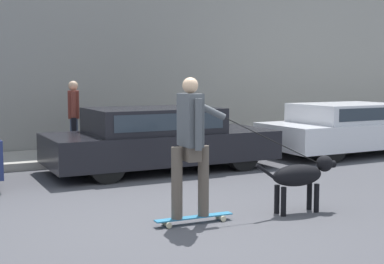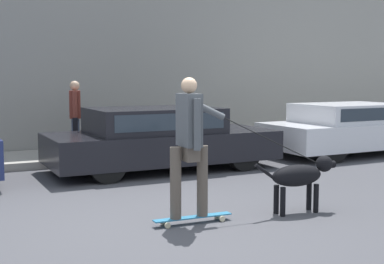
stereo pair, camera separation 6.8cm
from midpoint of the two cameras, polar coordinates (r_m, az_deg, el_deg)
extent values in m
plane|color=#47474C|center=(6.65, -1.55, -9.61)|extent=(36.00, 36.00, 0.00)
cube|color=gray|center=(12.63, -14.21, 8.90)|extent=(32.00, 0.30, 4.95)
cube|color=#A39E93|center=(11.69, -12.80, -2.61)|extent=(30.00, 1.81, 0.15)
cylinder|color=black|center=(11.50, 1.61, -1.39)|extent=(0.63, 0.20, 0.63)
cylinder|color=black|center=(10.18, 5.73, -2.38)|extent=(0.63, 0.20, 0.63)
cylinder|color=black|center=(10.52, -11.38, -2.20)|extent=(0.63, 0.20, 0.63)
cylinder|color=black|center=(9.05, -8.80, -3.46)|extent=(0.63, 0.20, 0.63)
cube|color=black|center=(10.21, -2.97, -1.50)|extent=(4.33, 1.81, 0.55)
cube|color=black|center=(10.09, -3.89, 1.29)|extent=(2.38, 1.62, 0.46)
cube|color=#28333D|center=(9.35, -1.97, 1.07)|extent=(2.09, 0.02, 0.30)
cylinder|color=black|center=(14.37, 18.53, -0.19)|extent=(0.65, 0.21, 0.65)
cylinder|color=black|center=(12.63, 10.16, -0.78)|extent=(0.65, 0.21, 0.65)
cylinder|color=black|center=(11.41, 15.02, -1.60)|extent=(0.65, 0.21, 0.65)
cube|color=silver|center=(12.87, 17.00, -0.17)|extent=(4.27, 1.90, 0.55)
cube|color=silver|center=(12.71, 16.51, 1.97)|extent=(2.30, 1.69, 0.42)
cube|color=#28333D|center=(12.12, 19.22, 1.80)|extent=(2.00, 0.04, 0.27)
cylinder|color=black|center=(7.39, 12.63, -6.67)|extent=(0.07, 0.07, 0.38)
cylinder|color=black|center=(7.26, 13.35, -6.90)|extent=(0.07, 0.07, 0.38)
cylinder|color=black|center=(7.11, 9.25, -7.10)|extent=(0.07, 0.07, 0.38)
cylinder|color=black|center=(6.98, 9.94, -7.35)|extent=(0.07, 0.07, 0.38)
ellipsoid|color=black|center=(7.12, 11.37, -4.57)|extent=(0.75, 0.33, 0.28)
sphere|color=black|center=(7.34, 14.18, -3.30)|extent=(0.22, 0.22, 0.22)
cylinder|color=black|center=(7.41, 14.79, -3.37)|extent=(0.13, 0.11, 0.10)
cylinder|color=black|center=(6.85, 8.06, -4.20)|extent=(0.30, 0.06, 0.22)
cylinder|color=beige|center=(6.81, 2.94, -8.94)|extent=(0.07, 0.03, 0.07)
cylinder|color=beige|center=(6.68, 3.53, -9.23)|extent=(0.07, 0.03, 0.07)
cylinder|color=beige|center=(6.53, -2.81, -9.59)|extent=(0.07, 0.03, 0.07)
cylinder|color=beige|center=(6.39, -2.32, -9.93)|extent=(0.07, 0.03, 0.07)
cube|color=teal|center=(6.58, 0.40, -9.07)|extent=(1.01, 0.16, 0.02)
cylinder|color=brown|center=(6.53, 1.41, -5.22)|extent=(0.13, 0.13, 0.87)
cylinder|color=brown|center=(6.39, -1.45, -5.46)|extent=(0.13, 0.13, 0.87)
cube|color=brown|center=(6.40, -0.01, -2.30)|extent=(0.18, 0.31, 0.17)
cube|color=#4C5156|center=(6.36, -0.01, 1.29)|extent=(0.21, 0.39, 0.63)
sphere|color=tan|center=(6.34, -0.01, 4.99)|extent=(0.19, 0.19, 0.19)
cylinder|color=#4C5156|center=(6.15, 0.88, 0.80)|extent=(0.08, 0.08, 0.60)
cylinder|color=#4C5156|center=(6.63, 1.44, 2.65)|extent=(0.58, 0.20, 0.34)
cylinder|color=black|center=(7.00, 9.15, -1.11)|extent=(1.39, 0.31, 0.69)
cylinder|color=#3D4760|center=(11.28, -12.13, -0.52)|extent=(0.16, 0.16, 0.78)
cylinder|color=#3D4760|center=(11.45, -12.12, -0.42)|extent=(0.16, 0.16, 0.78)
cube|color=brown|center=(11.31, -12.20, 2.91)|extent=(0.33, 0.49, 0.57)
cylinder|color=brown|center=(11.04, -12.22, 2.91)|extent=(0.10, 0.10, 0.54)
cylinder|color=brown|center=(11.58, -12.19, 3.05)|extent=(0.10, 0.10, 0.54)
sphere|color=tan|center=(11.30, -12.24, 4.85)|extent=(0.20, 0.20, 0.20)
cube|color=black|center=(11.07, -12.17, 0.74)|extent=(0.16, 0.28, 0.30)
camera|label=1|loc=(0.03, -89.76, 0.03)|focal=50.00mm
camera|label=2|loc=(0.03, 90.24, -0.03)|focal=50.00mm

